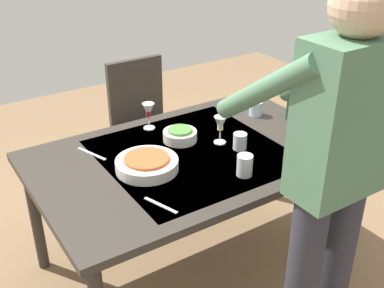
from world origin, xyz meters
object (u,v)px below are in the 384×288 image
(wine_glass_right, at_px, (220,125))
(water_cup_near_right, at_px, (240,141))
(serving_bowl_pasta, at_px, (147,164))
(water_cup_near_left, at_px, (245,165))
(wine_glass_left, at_px, (148,111))
(dining_table, at_px, (192,164))
(chair_near, at_px, (143,118))
(person_server, at_px, (332,170))
(water_cup_far_left, at_px, (256,108))
(side_bowl_salad, at_px, (180,135))
(wine_bottle, at_px, (293,101))
(dinner_plate_near, at_px, (319,150))

(wine_glass_right, distance_m, water_cup_near_right, 0.13)
(water_cup_near_right, xyz_separation_m, serving_bowl_pasta, (0.50, -0.07, -0.01))
(wine_glass_right, xyz_separation_m, water_cup_near_left, (0.10, 0.33, -0.05))
(water_cup_near_right, bearing_deg, wine_glass_left, -59.33)
(dining_table, distance_m, chair_near, 0.92)
(person_server, xyz_separation_m, water_cup_far_left, (-0.44, -0.96, -0.20))
(water_cup_far_left, bearing_deg, water_cup_near_left, 46.11)
(dining_table, relative_size, side_bowl_salad, 8.84)
(person_server, bearing_deg, wine_glass_left, -80.96)
(wine_glass_right, bearing_deg, water_cup_near_left, 73.76)
(chair_near, bearing_deg, serving_bowl_pasta, 63.86)
(person_server, height_order, wine_glass_left, person_server)
(wine_glass_left, bearing_deg, serving_bowl_pasta, 60.46)
(side_bowl_salad, bearing_deg, wine_glass_right, 140.09)
(person_server, xyz_separation_m, water_cup_near_left, (0.05, -0.46, -0.19))
(water_cup_near_left, bearing_deg, wine_bottle, -151.03)
(water_cup_far_left, bearing_deg, wine_glass_right, 24.27)
(wine_bottle, relative_size, water_cup_near_right, 3.43)
(person_server, relative_size, wine_bottle, 5.71)
(serving_bowl_pasta, bearing_deg, dinner_plate_near, 159.28)
(wine_bottle, distance_m, water_cup_near_left, 0.72)
(dining_table, bearing_deg, wine_glass_right, -176.00)
(wine_bottle, height_order, wine_glass_right, wine_bottle)
(person_server, relative_size, wine_glass_right, 11.19)
(person_server, distance_m, water_cup_near_left, 0.50)
(dining_table, height_order, wine_glass_right, wine_glass_right)
(dinner_plate_near, bearing_deg, side_bowl_salad, -42.43)
(wine_glass_right, bearing_deg, dining_table, 4.00)
(wine_glass_right, bearing_deg, wine_bottle, -177.71)
(wine_glass_right, relative_size, serving_bowl_pasta, 0.50)
(wine_glass_right, distance_m, side_bowl_salad, 0.22)
(wine_glass_right, distance_m, serving_bowl_pasta, 0.46)
(chair_near, height_order, dinner_plate_near, chair_near)
(water_cup_near_left, xyz_separation_m, serving_bowl_pasta, (0.36, -0.29, -0.02))
(wine_glass_left, bearing_deg, side_bowl_salad, 107.11)
(dining_table, xyz_separation_m, wine_bottle, (-0.72, -0.03, 0.18))
(water_cup_far_left, bearing_deg, wine_bottle, 133.71)
(chair_near, height_order, wine_glass_right, chair_near)
(water_cup_near_right, bearing_deg, dining_table, -23.11)
(serving_bowl_pasta, xyz_separation_m, side_bowl_salad, (-0.29, -0.18, 0.00))
(chair_near, height_order, wine_glass_left, chair_near)
(wine_glass_left, distance_m, water_cup_near_right, 0.55)
(dinner_plate_near, bearing_deg, dining_table, -31.45)
(wine_glass_left, xyz_separation_m, serving_bowl_pasta, (0.22, 0.40, -0.07))
(chair_near, xyz_separation_m, person_server, (0.04, 1.66, 0.43))
(wine_glass_left, xyz_separation_m, dinner_plate_near, (-0.60, 0.71, -0.10))
(wine_bottle, height_order, wine_glass_left, wine_bottle)
(person_server, distance_m, dinner_plate_near, 0.65)
(wine_bottle, distance_m, serving_bowl_pasta, 0.99)
(water_cup_near_left, height_order, water_cup_far_left, water_cup_near_left)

